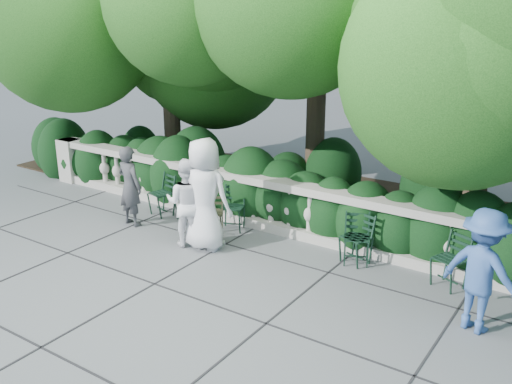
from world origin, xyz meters
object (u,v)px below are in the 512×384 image
Objects in this scene: chair_d at (355,267)px; person_casual_man at (187,203)px; chair_a at (182,223)px; chair_weathered at (211,239)px; chair_b at (231,232)px; chair_f at (349,265)px; chair_e at (440,289)px; person_businessman at (205,194)px; chair_c at (156,217)px; person_older_blue at (482,271)px; person_woman_grey at (130,186)px.

person_casual_man reaches higher than chair_d.
chair_weathered is at bearing 5.54° from chair_a.
chair_b and chair_f have the same top height.
chair_b is at bearing -130.09° from person_casual_man.
person_casual_man is at bearing -146.83° from chair_e.
person_businessman is 1.24× the size of person_casual_man.
person_businessman is at bearing -6.83° from chair_a.
chair_f is at bearing 156.72° from chair_d.
chair_a is at bearing 165.61° from chair_b.
chair_a and chair_d have the same top height.
chair_b is at bearing 29.63° from chair_a.
chair_b is 3.87m from chair_e.
person_businessman reaches higher than chair_e.
chair_c is 6.36m from person_older_blue.
chair_f is (4.11, 0.11, 0.00)m from chair_c.
person_older_blue reaches higher than person_woman_grey.
person_woman_grey is (-4.20, -0.66, 0.76)m from chair_f.
person_businessman is (1.75, -0.61, 0.96)m from chair_c.
chair_e is 1.47m from chair_f.
person_woman_grey is (-0.73, -0.59, 0.76)m from chair_a.
chair_c is 1.00× the size of chair_e.
person_casual_man is (-0.32, -0.08, -0.18)m from person_businessman.
person_woman_grey is (-5.67, -0.67, 0.76)m from chair_e.
chair_b is at bearing -152.59° from person_woman_grey.
person_businessman is at bearing -146.34° from chair_f.
person_older_blue is (4.56, -0.85, 0.82)m from chair_b.
chair_d is at bearing -5.70° from person_older_blue.
chair_e is 0.54× the size of person_casual_man.
chair_c is at bearing 137.46° from chair_weathered.
chair_e is (4.94, 0.08, 0.00)m from chair_a.
chair_b is at bearing 154.15° from chair_d.
chair_d is 0.55× the size of person_woman_grey.
chair_d is at bearing 18.37° from chair_f.
chair_c is at bearing -153.27° from chair_a.
person_casual_man is at bearing -129.13° from chair_b.
person_casual_man is at bearing 12.06° from person_businessman.
person_businessman reaches higher than person_woman_grey.
chair_a and chair_f have the same top height.
person_casual_man reaches higher than chair_weathered.
person_woman_grey is (-4.31, -0.66, 0.76)m from chair_d.
person_woman_grey reaches higher than chair_c.
person_older_blue reaches higher than chair_d.
chair_f is (2.40, -0.05, 0.00)m from chair_b.
person_businessman is (0.16, -0.34, 0.96)m from chair_weathered.
person_businessman reaches higher than chair_d.
chair_a is 1.00× the size of chair_d.
chair_weathered is at bearing -154.71° from chair_f.
chair_f is at bearing -4.57° from person_older_blue.
person_older_blue is (2.04, -0.81, 0.82)m from chair_d.
chair_f is at bearing 24.57° from chair_a.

